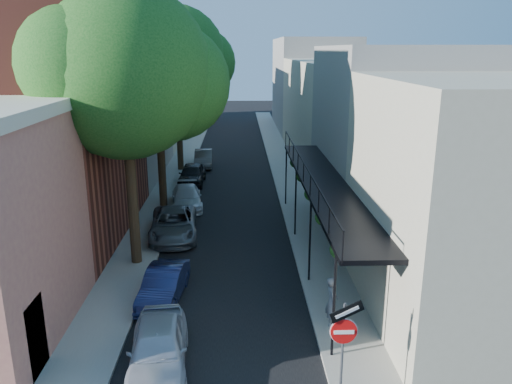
{
  "coord_description": "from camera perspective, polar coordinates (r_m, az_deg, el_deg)",
  "views": [
    {
      "loc": [
        0.62,
        -9.79,
        8.84
      ],
      "look_at": [
        1.34,
        11.22,
        2.8
      ],
      "focal_mm": 35.0,
      "sensor_mm": 36.0,
      "label": 1
    }
  ],
  "objects": [
    {
      "name": "road_surface",
      "position": [
        40.77,
        -2.78,
        3.48
      ],
      "size": [
        6.0,
        64.0,
        0.01
      ],
      "primitive_type": "cube",
      "color": "black",
      "rests_on": "ground"
    },
    {
      "name": "parked_car_f",
      "position": [
        39.16,
        -6.01,
        3.85
      ],
      "size": [
        1.51,
        3.93,
        1.28
      ],
      "primitive_type": "imported",
      "rotation": [
        0.0,
        0.0,
        0.04
      ],
      "color": "#625953",
      "rests_on": "ground"
    },
    {
      "name": "parked_car_b",
      "position": [
        18.72,
        -10.5,
        -10.39
      ],
      "size": [
        1.6,
        3.72,
        1.19
      ],
      "primitive_type": "imported",
      "rotation": [
        0.0,
        0.0,
        -0.1
      ],
      "color": "#151C43",
      "rests_on": "ground"
    },
    {
      "name": "oak_far",
      "position": [
        37.28,
        -8.35,
        14.96
      ],
      "size": [
        7.7,
        7.0,
        11.9
      ],
      "color": "#2F2113",
      "rests_on": "ground"
    },
    {
      "name": "oak_near",
      "position": [
        20.47,
        -13.53,
        12.91
      ],
      "size": [
        7.48,
        6.8,
        11.42
      ],
      "color": "#2F2113",
      "rests_on": "ground"
    },
    {
      "name": "sidewalk_right",
      "position": [
        40.89,
        2.84,
        3.6
      ],
      "size": [
        2.0,
        64.0,
        0.12
      ],
      "primitive_type": "cube",
      "color": "gray",
      "rests_on": "ground"
    },
    {
      "name": "sign_post",
      "position": [
        12.98,
        10.0,
        -15.84
      ],
      "size": [
        0.89,
        0.17,
        2.99
      ],
      "color": "#595B60",
      "rests_on": "ground"
    },
    {
      "name": "sidewalk_left",
      "position": [
        41.01,
        -8.39,
        3.49
      ],
      "size": [
        2.0,
        64.0,
        0.12
      ],
      "primitive_type": "cube",
      "color": "gray",
      "rests_on": "ground"
    },
    {
      "name": "buildings_right",
      "position": [
        40.4,
        10.17,
        9.5
      ],
      "size": [
        9.8,
        55.0,
        10.0
      ],
      "color": "#B3AC94",
      "rests_on": "ground"
    },
    {
      "name": "pedestrian",
      "position": [
        16.79,
        8.68,
        -12.2
      ],
      "size": [
        0.46,
        0.65,
        1.66
      ],
      "primitive_type": "imported",
      "rotation": [
        0.0,
        0.0,
        1.46
      ],
      "color": "slate",
      "rests_on": "sidewalk_right"
    },
    {
      "name": "parked_car_e",
      "position": [
        33.98,
        -7.33,
        2.02
      ],
      "size": [
        1.75,
        4.13,
        1.39
      ],
      "primitive_type": "imported",
      "rotation": [
        0.0,
        0.0,
        -0.03
      ],
      "color": "black",
      "rests_on": "ground"
    },
    {
      "name": "parked_car_c",
      "position": [
        24.56,
        -9.39,
        -3.64
      ],
      "size": [
        2.59,
        4.94,
        1.33
      ],
      "primitive_type": "imported",
      "rotation": [
        0.0,
        0.0,
        0.08
      ],
      "color": "slate",
      "rests_on": "ground"
    },
    {
      "name": "oak_mid",
      "position": [
        28.37,
        -10.36,
        12.16
      ],
      "size": [
        6.6,
        6.0,
        10.2
      ],
      "color": "#2F2113",
      "rests_on": "ground"
    },
    {
      "name": "buildings_left",
      "position": [
        40.0,
        -16.54,
        9.77
      ],
      "size": [
        10.1,
        59.1,
        12.0
      ],
      "color": "tan",
      "rests_on": "ground"
    },
    {
      "name": "parked_car_d",
      "position": [
        29.05,
        -7.93,
        -0.61
      ],
      "size": [
        2.21,
        4.32,
        1.2
      ],
      "primitive_type": "imported",
      "rotation": [
        0.0,
        0.0,
        0.13
      ],
      "color": "silver",
      "rests_on": "ground"
    },
    {
      "name": "parked_car_a",
      "position": [
        15.04,
        -11.11,
        -17.09
      ],
      "size": [
        1.99,
        4.2,
        1.39
      ],
      "primitive_type": "imported",
      "rotation": [
        0.0,
        0.0,
        0.09
      ],
      "color": "#A8AEBA",
      "rests_on": "ground"
    }
  ]
}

